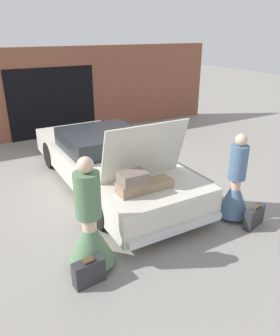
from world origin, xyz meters
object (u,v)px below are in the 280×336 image
Objects in this scene: suitcase_beside_left_person at (89,272)px; person_right at (235,189)px; suitcase_beside_right_person at (254,217)px; person_left at (90,230)px; car at (108,161)px.

person_right is at bearing 5.99° from suitcase_beside_left_person.
suitcase_beside_left_person is 0.89× the size of suitcase_beside_right_person.
person_left is at bearing 171.16° from suitcase_beside_right_person.
car is at bearing 117.42° from suitcase_beside_right_person.
person_right is at bearing 86.96° from person_left.
suitcase_beside_left_person is (-3.00, -0.31, -0.40)m from person_right.
person_left is at bearing -119.67° from car.
suitcase_beside_right_person is at bearing -62.58° from car.
person_right is 3.59× the size of suitcase_beside_left_person.
car is 10.45× the size of suitcase_beside_right_person.
person_right is 3.18× the size of suitcase_beside_right_person.
suitcase_beside_left_person is (-1.59, -2.81, -0.36)m from car.
car is 2.87m from person_right.
suitcase_beside_left_person is at bearing -119.41° from car.
car is at bearing 39.37° from person_right.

